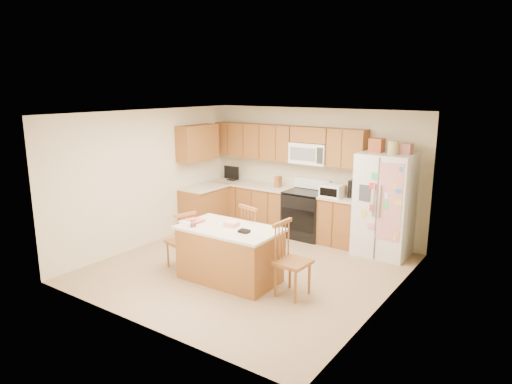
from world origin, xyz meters
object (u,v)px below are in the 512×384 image
Objects in this scene: refrigerator at (385,204)px; windsor_chair_left at (182,241)px; island at (230,253)px; windsor_chair_right at (291,261)px; windsor_chair_back at (256,237)px; stove at (306,214)px.

refrigerator reaches higher than windsor_chair_left.
refrigerator is 1.27× the size of island.
windsor_chair_left is at bearing -175.88° from windsor_chair_right.
windsor_chair_right is (1.03, 0.08, 0.08)m from island.
windsor_chair_right is at bearing -102.04° from refrigerator.
windsor_chair_left is (-2.47, -2.47, -0.47)m from refrigerator.
island is 0.67m from windsor_chair_back.
stove is at bearing 70.54° from windsor_chair_left.
windsor_chair_right is (1.07, -2.39, 0.03)m from stove.
stove is at bearing 177.70° from refrigerator.
windsor_chair_right is at bearing -65.82° from stove.
stove is 2.69m from windsor_chair_left.
windsor_chair_left is (-0.89, -2.53, -0.02)m from stove.
windsor_chair_back is at bearing -131.02° from refrigerator.
island is at bearing -122.40° from refrigerator.
windsor_chair_back is 1.17m from windsor_chair_right.
refrigerator is 2.34m from windsor_chair_back.
stove is at bearing 90.95° from island.
windsor_chair_back is (0.95, 0.73, 0.04)m from windsor_chair_left.
windsor_chair_back is at bearing 37.49° from windsor_chair_left.
refrigerator is (1.57, -0.06, 0.45)m from stove.
windsor_chair_back is at bearing -88.18° from stove.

